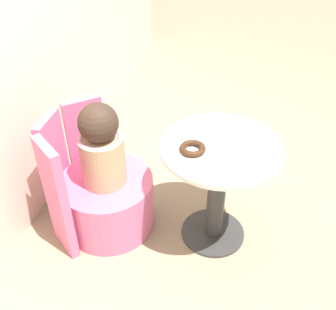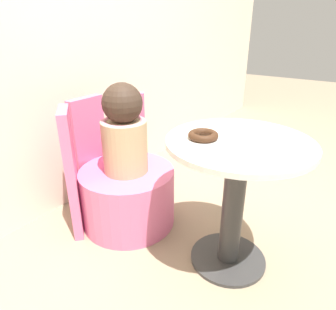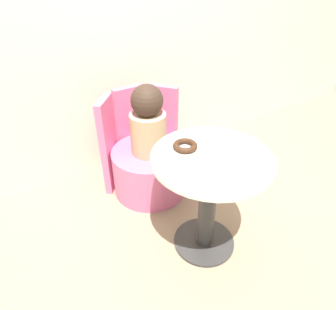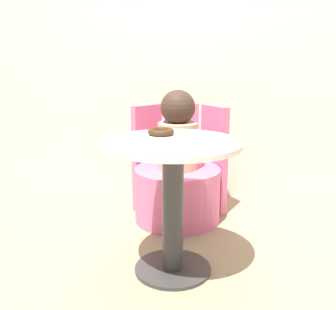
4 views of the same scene
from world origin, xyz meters
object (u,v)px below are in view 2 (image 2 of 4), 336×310
(child_figure, at_px, (124,131))
(donut, at_px, (203,135))
(tub_chair, at_px, (128,196))
(round_table, at_px, (235,182))

(child_figure, bearing_deg, donut, -94.21)
(child_figure, height_order, donut, child_figure)
(child_figure, xyz_separation_m, donut, (-0.04, -0.51, 0.10))
(tub_chair, relative_size, child_figure, 1.10)
(round_table, height_order, donut, donut)
(tub_chair, height_order, donut, donut)
(child_figure, bearing_deg, tub_chair, -100.62)
(round_table, distance_m, tub_chair, 0.71)
(tub_chair, xyz_separation_m, child_figure, (0.00, 0.00, 0.42))
(round_table, relative_size, tub_chair, 1.20)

